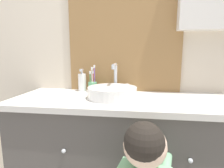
% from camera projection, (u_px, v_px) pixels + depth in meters
% --- Properties ---
extents(wall_back, '(3.20, 0.18, 2.50)m').
position_uv_depth(wall_back, '(134.00, 40.00, 1.33)').
color(wall_back, beige).
rests_on(wall_back, ground_plane).
extents(vanity_counter, '(1.49, 0.52, 0.89)m').
position_uv_depth(vanity_counter, '(126.00, 161.00, 1.20)').
color(vanity_counter, '#4C4742').
rests_on(vanity_counter, ground_plane).
extents(sink_basin, '(0.32, 0.37, 0.22)m').
position_uv_depth(sink_basin, '(113.00, 92.00, 1.14)').
color(sink_basin, white).
rests_on(sink_basin, vanity_counter).
extents(toothbrush_holder, '(0.07, 0.07, 0.20)m').
position_uv_depth(toothbrush_holder, '(93.00, 86.00, 1.33)').
color(toothbrush_holder, '#66B27F').
rests_on(toothbrush_holder, vanity_counter).
extents(soap_dispenser, '(0.06, 0.06, 0.17)m').
position_uv_depth(soap_dispenser, '(82.00, 82.00, 1.35)').
color(soap_dispenser, white).
rests_on(soap_dispenser, vanity_counter).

